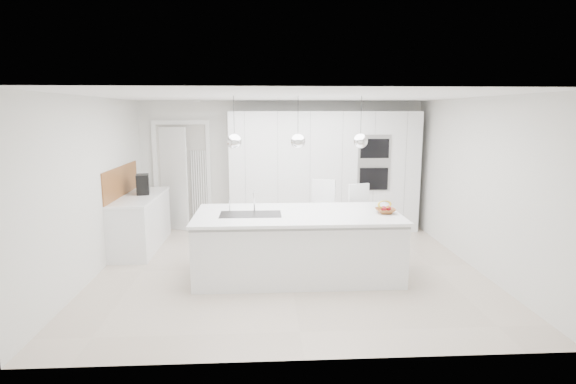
{
  "coord_description": "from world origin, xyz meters",
  "views": [
    {
      "loc": [
        -0.37,
        -6.34,
        2.29
      ],
      "look_at": [
        0.0,
        0.3,
        1.1
      ],
      "focal_mm": 28.0,
      "sensor_mm": 36.0,
      "label": 1
    }
  ],
  "objects": [
    {
      "name": "banana_bunch",
      "position": [
        1.31,
        -0.33,
        1.02
      ],
      "size": [
        0.25,
        0.18,
        0.23
      ],
      "primitive_type": "torus",
      "rotation": [
        1.22,
        0.0,
        0.35
      ],
      "color": "yellow",
      "rests_on": "fruit_bowl"
    },
    {
      "name": "pendant_left",
      "position": [
        -0.75,
        -0.3,
        1.9
      ],
      "size": [
        0.2,
        0.2,
        0.2
      ],
      "primitive_type": "sphere",
      "color": "white",
      "rests_on": "ceiling"
    },
    {
      "name": "wall_back",
      "position": [
        0.0,
        2.5,
        1.25
      ],
      "size": [
        5.5,
        0.0,
        5.5
      ],
      "primitive_type": "plane",
      "rotation": [
        1.57,
        0.0,
        0.0
      ],
      "color": "silver",
      "rests_on": "ground"
    },
    {
      "name": "hallway_door",
      "position": [
        -2.2,
        2.42,
        1.0
      ],
      "size": [
        0.76,
        0.38,
        2.0
      ],
      "primitive_type": "cube",
      "rotation": [
        0.0,
        0.0,
        -0.44
      ],
      "color": "white",
      "rests_on": "floor"
    },
    {
      "name": "ceiling",
      "position": [
        0.0,
        0.0,
        2.5
      ],
      "size": [
        5.5,
        5.5,
        0.0
      ],
      "primitive_type": "plane",
      "rotation": [
        3.14,
        0.0,
        0.0
      ],
      "color": "white",
      "rests_on": "wall_back"
    },
    {
      "name": "espresso_machine",
      "position": [
        -2.43,
        1.36,
        1.07
      ],
      "size": [
        0.26,
        0.35,
        0.34
      ],
      "primitive_type": "cube",
      "rotation": [
        0.0,
        0.0,
        0.21
      ],
      "color": "black",
      "rests_on": "left_worktop"
    },
    {
      "name": "pendant_mid",
      "position": [
        0.1,
        -0.3,
        1.9
      ],
      "size": [
        0.2,
        0.2,
        0.2
      ],
      "primitive_type": "sphere",
      "color": "white",
      "rests_on": "ceiling"
    },
    {
      "name": "fruit_bowl",
      "position": [
        1.32,
        -0.34,
        0.93
      ],
      "size": [
        0.28,
        0.28,
        0.07
      ],
      "primitive_type": "imported",
      "rotation": [
        0.0,
        0.0,
        0.02
      ],
      "color": "#955A2B",
      "rests_on": "island_worktop"
    },
    {
      "name": "apple_a",
      "position": [
        1.37,
        -0.31,
        0.97
      ],
      "size": [
        0.07,
        0.07,
        0.07
      ],
      "primitive_type": "sphere",
      "color": "#A71C2C",
      "rests_on": "fruit_bowl"
    },
    {
      "name": "wall_left",
      "position": [
        -2.75,
        0.0,
        1.25
      ],
      "size": [
        0.0,
        5.0,
        5.0
      ],
      "primitive_type": "plane",
      "rotation": [
        1.57,
        0.0,
        1.57
      ],
      "color": "silver",
      "rests_on": "ground"
    },
    {
      "name": "radiator",
      "position": [
        -1.63,
        2.46,
        0.85
      ],
      "size": [
        0.32,
        0.04,
        1.4
      ],
      "primitive_type": null,
      "color": "white",
      "rests_on": "floor"
    },
    {
      "name": "tall_cabinets",
      "position": [
        0.8,
        2.2,
        1.15
      ],
      "size": [
        3.6,
        0.6,
        2.3
      ],
      "primitive_type": "cube",
      "color": "white",
      "rests_on": "floor"
    },
    {
      "name": "island_worktop",
      "position": [
        0.1,
        -0.25,
        0.88
      ],
      "size": [
        2.84,
        1.4,
        0.04
      ],
      "primitive_type": "cube",
      "color": "white",
      "rests_on": "island_base"
    },
    {
      "name": "left_worktop",
      "position": [
        -2.45,
        1.2,
        0.88
      ],
      "size": [
        0.62,
        1.82,
        0.04
      ],
      "primitive_type": "cube",
      "color": "white",
      "rests_on": "left_base_cabinets"
    },
    {
      "name": "pendant_right",
      "position": [
        0.95,
        -0.3,
        1.9
      ],
      "size": [
        0.2,
        0.2,
        0.2
      ],
      "primitive_type": "sphere",
      "color": "white",
      "rests_on": "ceiling"
    },
    {
      "name": "bar_stool_right",
      "position": [
        1.15,
        0.5,
        0.57
      ],
      "size": [
        0.53,
        0.62,
        1.15
      ],
      "primitive_type": null,
      "rotation": [
        0.0,
        0.0,
        0.33
      ],
      "color": "white",
      "rests_on": "floor"
    },
    {
      "name": "island_base",
      "position": [
        0.1,
        -0.3,
        0.43
      ],
      "size": [
        2.8,
        1.2,
        0.86
      ],
      "primitive_type": "cube",
      "color": "white",
      "rests_on": "floor"
    },
    {
      "name": "doorway_frame",
      "position": [
        -1.95,
        2.47,
        1.02
      ],
      "size": [
        1.11,
        0.08,
        2.13
      ],
      "primitive_type": null,
      "color": "white",
      "rests_on": "floor"
    },
    {
      "name": "floor",
      "position": [
        0.0,
        0.0,
        0.0
      ],
      "size": [
        5.5,
        5.5,
        0.0
      ],
      "primitive_type": "plane",
      "color": "beige",
      "rests_on": "ground"
    },
    {
      "name": "bar_stool_left",
      "position": [
        0.6,
        0.59,
        0.6
      ],
      "size": [
        0.56,
        0.66,
        1.21
      ],
      "primitive_type": null,
      "rotation": [
        0.0,
        0.0,
        -0.35
      ],
      "color": "white",
      "rests_on": "floor"
    },
    {
      "name": "apple_b",
      "position": [
        1.29,
        -0.35,
        0.97
      ],
      "size": [
        0.08,
        0.08,
        0.08
      ],
      "primitive_type": "sphere",
      "color": "#A71C2C",
      "rests_on": "fruit_bowl"
    },
    {
      "name": "island_tap",
      "position": [
        -0.5,
        -0.1,
        1.05
      ],
      "size": [
        0.02,
        0.02,
        0.3
      ],
      "primitive_type": "cylinder",
      "color": "white",
      "rests_on": "island_worktop"
    },
    {
      "name": "left_base_cabinets",
      "position": [
        -2.45,
        1.2,
        0.43
      ],
      "size": [
        0.6,
        1.8,
        0.86
      ],
      "primitive_type": "cube",
      "color": "white",
      "rests_on": "floor"
    },
    {
      "name": "oven_stack",
      "position": [
        1.7,
        1.89,
        1.35
      ],
      "size": [
        0.62,
        0.04,
        1.05
      ],
      "primitive_type": null,
      "color": "#A5A5A8",
      "rests_on": "tall_cabinets"
    },
    {
      "name": "island_sink",
      "position": [
        -0.55,
        -0.3,
        0.82
      ],
      "size": [
        0.84,
        0.44,
        0.18
      ],
      "primitive_type": null,
      "color": "#3F3F42",
      "rests_on": "island_worktop"
    },
    {
      "name": "oak_backsplash",
      "position": [
        -2.74,
        1.2,
        1.15
      ],
      "size": [
        0.02,
        1.8,
        0.5
      ],
      "primitive_type": "cube",
      "color": "#955A2B",
      "rests_on": "wall_left"
    }
  ]
}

